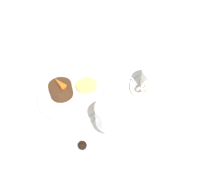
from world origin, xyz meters
TOP-DOWN VIEW (x-y plane):
  - ground_plane at (0.00, 0.00)m, footprint 3.00×3.00m
  - dinner_plate at (-0.00, -0.05)m, footprint 0.22×0.22m
  - saucer at (-0.21, 0.11)m, footprint 0.14×0.14m
  - coffee_cup at (-0.21, 0.11)m, footprint 0.11×0.08m
  - spoon at (-0.17, 0.10)m, footprint 0.05×0.12m
  - wine_glass at (0.00, 0.13)m, footprint 0.08×0.08m
  - fork at (0.18, -0.02)m, footprint 0.03×0.18m
  - dessert_cake at (0.02, -0.07)m, footprint 0.07×0.07m
  - carrot_garnish at (0.02, -0.07)m, footprint 0.02×0.05m
  - pineapple_slice at (-0.06, -0.04)m, footprint 0.07×0.07m
  - chocolate_truffle at (0.09, 0.11)m, footprint 0.02×0.02m

SIDE VIEW (x-z plane):
  - ground_plane at x=0.00m, z-range 0.00..0.00m
  - fork at x=0.18m, z-range 0.00..0.01m
  - saucer at x=-0.21m, z-range 0.00..0.01m
  - dinner_plate at x=0.00m, z-range 0.00..0.02m
  - chocolate_truffle at x=0.09m, z-range 0.00..0.02m
  - spoon at x=-0.17m, z-range 0.01..0.01m
  - pineapple_slice at x=-0.06m, z-range 0.01..0.02m
  - dessert_cake at x=0.02m, z-range 0.01..0.06m
  - coffee_cup at x=-0.21m, z-range 0.01..0.08m
  - carrot_garnish at x=0.02m, z-range 0.06..0.07m
  - wine_glass at x=0.00m, z-range 0.02..0.12m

